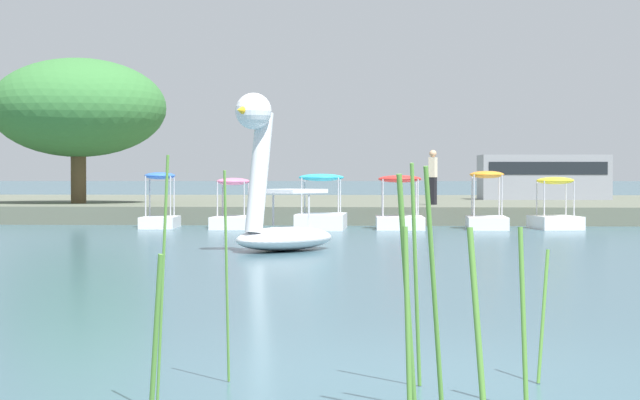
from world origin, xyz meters
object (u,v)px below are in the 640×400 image
pedal_boat_orange (487,211)px  pedal_boat_blue (160,212)px  pedal_boat_yellow (555,214)px  pedal_boat_pink (233,213)px  tree_broadleaf_left (78,108)px  pedal_boat_red (400,213)px  person_on_path (433,176)px  swan_boat (277,209)px  pedal_boat_cyan (321,213)px  parked_van (543,175)px

pedal_boat_orange → pedal_boat_blue: size_ratio=1.15×
pedal_boat_yellow → pedal_boat_pink: pedal_boat_yellow is taller
pedal_boat_orange → tree_broadleaf_left: size_ratio=0.30×
pedal_boat_red → person_on_path: bearing=78.2°
swan_boat → tree_broadleaf_left: (-8.27, 15.90, 2.90)m
person_on_path → pedal_boat_cyan: bearing=-121.2°
pedal_boat_red → tree_broadleaf_left: size_ratio=0.29×
pedal_boat_red → parked_van: 14.83m
swan_boat → pedal_boat_orange: size_ratio=1.41×
pedal_boat_orange → pedal_boat_cyan: 4.54m
pedal_boat_orange → pedal_boat_red: size_ratio=1.02×
pedal_boat_orange → pedal_boat_pink: pedal_boat_orange is taller
swan_boat → pedal_boat_cyan: bearing=88.5°
swan_boat → pedal_boat_blue: swan_boat is taller
pedal_boat_yellow → pedal_boat_pink: bearing=-178.2°
pedal_boat_pink → person_on_path: bearing=42.1°
pedal_boat_orange → pedal_boat_red: bearing=-177.0°
pedal_boat_yellow → pedal_boat_red: size_ratio=0.94×
swan_boat → pedal_boat_yellow: 11.99m
pedal_boat_pink → pedal_boat_blue: bearing=173.4°
tree_broadleaf_left → pedal_boat_orange: bearing=-24.9°
pedal_boat_yellow → swan_boat: bearing=-123.7°
pedal_boat_red → pedal_boat_blue: bearing=178.3°
pedal_boat_pink → pedal_boat_blue: size_ratio=1.11×
tree_broadleaf_left → person_on_path: bearing=-5.4°
pedal_boat_pink → swan_boat: bearing=-77.1°
pedal_boat_orange → pedal_boat_red: (-2.38, -0.12, -0.04)m
person_on_path → parked_van: bearing=62.3°
pedal_boat_cyan → parked_van: bearing=61.0°
pedal_boat_orange → pedal_boat_cyan: size_ratio=0.96×
pedal_boat_yellow → parked_van: (1.33, 13.46, 1.06)m
pedal_boat_orange → person_on_path: (-1.32, 4.94, 0.98)m
pedal_boat_yellow → pedal_boat_orange: size_ratio=0.92×
pedal_boat_pink → pedal_boat_red: bearing=0.5°
swan_boat → pedal_boat_blue: (-4.31, 9.92, -0.36)m
swan_boat → pedal_boat_blue: 10.82m
pedal_boat_orange → parked_van: 13.99m
swan_boat → person_on_path: bearing=76.9°
pedal_boat_blue → person_on_path: person_on_path is taller
pedal_boat_cyan → pedal_boat_pink: 2.46m
pedal_boat_orange → person_on_path: 5.21m
pedal_boat_orange → tree_broadleaf_left: bearing=155.1°
pedal_boat_red → person_on_path: (1.06, 5.07, 1.02)m
pedal_boat_yellow → pedal_boat_cyan: size_ratio=0.88×
pedal_boat_pink → parked_van: 17.14m
swan_boat → pedal_boat_blue: bearing=113.5°
pedal_boat_orange → pedal_boat_cyan: (-4.53, -0.35, -0.03)m
pedal_boat_orange → parked_van: (3.20, 13.58, 1.00)m
tree_broadleaf_left → pedal_boat_yellow: bearing=-21.7°
person_on_path → parked_van: (4.52, 8.64, 0.01)m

